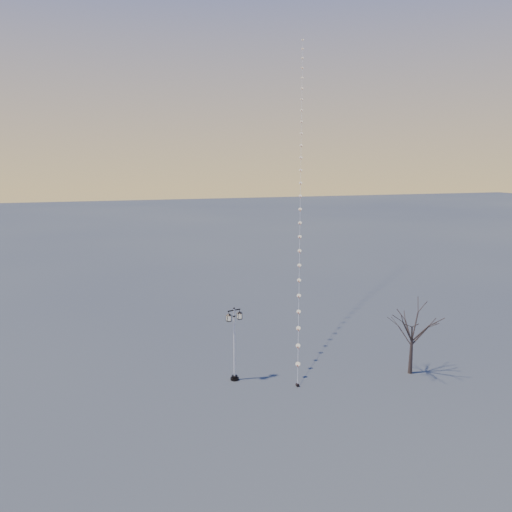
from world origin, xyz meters
name	(u,v)px	position (x,y,z in m)	size (l,w,h in m)	color
ground	(304,400)	(0.00, 0.00, 0.00)	(300.00, 300.00, 0.00)	#474947
street_lamp	(234,340)	(-2.79, 3.65, 2.40)	(1.07, 0.59, 4.34)	black
bare_tree	(412,327)	(7.44, 1.42, 2.84)	(2.47, 2.47, 4.09)	#332823
kite_train	(301,157)	(6.44, 16.42, 12.75)	(12.81, 30.03, 25.74)	black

